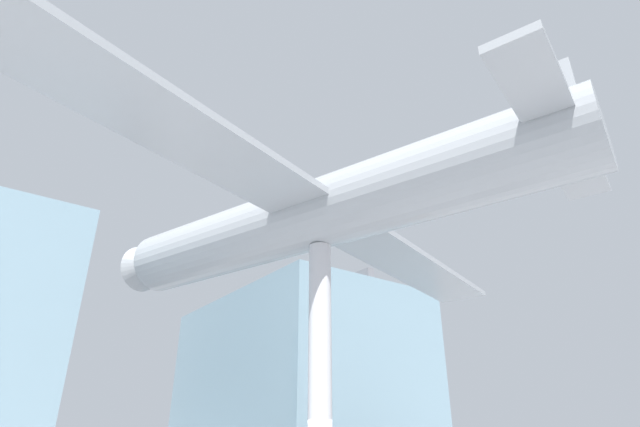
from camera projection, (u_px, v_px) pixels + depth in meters
glass_pavilion_right at (297, 391)px, 27.25m from camera, size 9.01×13.57×10.04m
support_pylon_central at (320, 379)px, 11.80m from camera, size 0.57×0.57×6.77m
suspended_airplane at (315, 215)px, 13.74m from camera, size 20.42×15.35×2.82m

